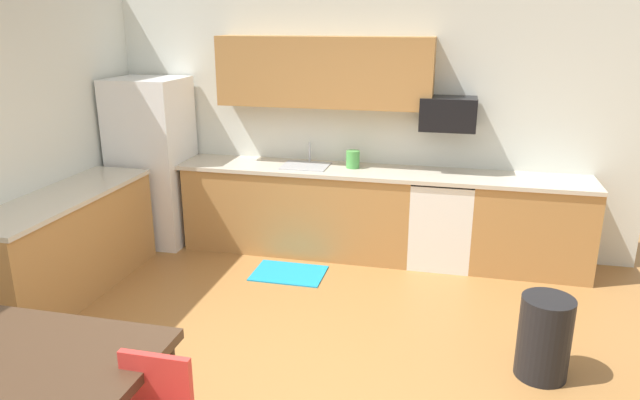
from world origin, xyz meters
name	(u,v)px	position (x,y,z in m)	size (l,w,h in m)	color
ground_plane	(288,375)	(0.00, 0.00, 0.00)	(12.00, 12.00, 0.00)	#9E6B38
wall_back	(356,123)	(0.00, 2.65, 1.35)	(5.80, 0.10, 2.70)	silver
cabinet_run_back	(298,210)	(-0.55, 2.30, 0.45)	(2.41, 0.60, 0.90)	#AD7A42
cabinet_run_back_right	(531,228)	(1.83, 2.30, 0.45)	(1.14, 0.60, 0.90)	#AD7A42
cabinet_run_left	(67,247)	(-2.30, 0.80, 0.45)	(0.60, 2.00, 0.90)	#AD7A42
countertop_back	(349,171)	(0.00, 2.30, 0.92)	(4.80, 0.64, 0.04)	beige
countertop_left	(60,197)	(-2.30, 0.80, 0.92)	(0.64, 2.00, 0.04)	beige
upper_cabinets_back	(324,72)	(-0.30, 2.43, 1.90)	(2.20, 0.34, 0.70)	#AD7A42
refrigerator	(153,162)	(-2.18, 2.22, 0.91)	(0.76, 0.70, 1.82)	white
oven_range	(441,220)	(0.96, 2.30, 0.46)	(0.60, 0.60, 0.91)	white
microwave	(448,114)	(0.96, 2.40, 1.53)	(0.54, 0.36, 0.32)	black
sink_basin	(305,172)	(-0.46, 2.30, 0.88)	(0.48, 0.40, 0.14)	#A5A8AD
sink_faucet	(310,153)	(-0.46, 2.48, 1.04)	(0.02, 0.02, 0.24)	#B2B5BA
dining_table	(22,366)	(-1.07, -1.22, 0.69)	(1.40, 0.90, 0.75)	#422D1E
trash_bin	(544,337)	(1.74, 0.42, 0.30)	(0.36, 0.36, 0.60)	black
floor_mat	(289,273)	(-0.47, 1.65, 0.01)	(0.70, 0.50, 0.01)	#198CBF
kettle	(353,160)	(0.03, 2.35, 1.02)	(0.14, 0.14, 0.20)	#4CA54C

